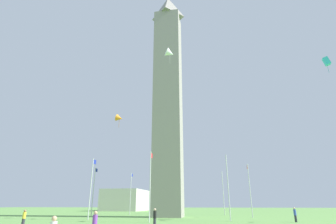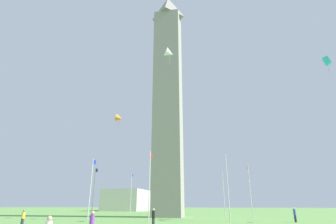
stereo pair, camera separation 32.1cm
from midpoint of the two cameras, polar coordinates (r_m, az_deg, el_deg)
The scene contains 17 objects.
ground_plane at distance 49.26m, azimuth -0.20°, elevation -21.87°, with size 260.00×260.00×0.00m, color #609347.
obelisk_monument at distance 53.78m, azimuth -0.17°, elevation 4.46°, with size 5.25×5.25×47.77m.
flagpole_n at distance 63.44m, azimuth 2.05°, elevation -16.93°, with size 1.12×0.14×8.86m.
flagpole_ne at distance 61.51m, azimuth -8.26°, elevation -16.68°, with size 1.12×0.14×8.86m.
flagpole_e at distance 53.58m, azimuth -16.03°, elevation -15.80°, with size 1.12×0.14×8.86m.
flagpole_se at distance 42.69m, azimuth -16.57°, elevation -15.02°, with size 1.12×0.14×8.86m.
flagpole_s at distance 35.37m, azimuth -4.16°, elevation -15.00°, with size 1.12×0.14×8.86m.
flagpole_sw at distance 38.63m, azimuth 12.64°, elevation -14.97°, with size 1.12×0.14×8.86m.
flagpole_w at distance 49.04m, azimuth 17.14°, elevation -15.43°, with size 1.12×0.14×8.86m.
flagpole_nw at distance 58.77m, azimuth 11.72°, elevation -16.38°, with size 1.12×0.14×8.86m.
person_black_shirt at distance 28.86m, azimuth -3.24°, elevation -21.90°, with size 0.32×0.32×1.76m.
person_blue_shirt at distance 39.40m, azimuth 25.66°, elevation -19.46°, with size 0.32×0.32×1.78m.
person_yellow_shirt at distance 31.69m, azimuth -29.10°, elevation -19.55°, with size 0.32×0.32×1.65m.
kite_white_delta at distance 41.52m, azimuth 0.17°, elevation 12.65°, with size 1.92×2.02×2.73m.
kite_orange_delta at distance 45.89m, azimuth -10.72°, elevation -1.33°, with size 1.24×1.41×2.37m.
kite_cyan_box at distance 50.27m, azimuth 31.01°, elevation 9.41°, with size 0.96×1.22×2.84m.
distant_building at distance 98.99m, azimuth -8.54°, elevation -18.44°, with size 25.12×12.25×6.75m.
Camera 1 is at (-48.55, -8.01, 2.19)m, focal length 28.07 mm.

